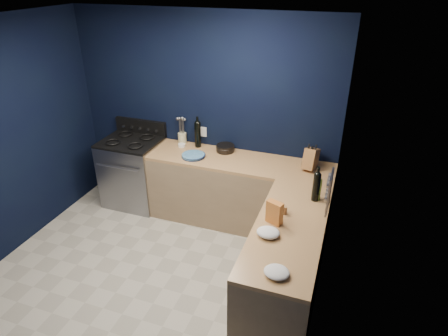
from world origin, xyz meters
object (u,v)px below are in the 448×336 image
at_px(gas_range, 134,173).
at_px(knife_block, 311,159).
at_px(utensil_crock, 182,138).
at_px(crouton_bag, 275,212).
at_px(plate_stack, 193,156).

distance_m(gas_range, knife_block, 2.44).
relative_size(utensil_crock, knife_block, 0.58).
height_order(knife_block, crouton_bag, knife_block).
distance_m(gas_range, crouton_bag, 2.54).
bearing_deg(crouton_bag, knife_block, 105.54).
distance_m(plate_stack, crouton_bag, 1.63).
relative_size(knife_block, crouton_bag, 1.09).
height_order(plate_stack, knife_block, knife_block).
bearing_deg(plate_stack, knife_block, 7.27).
height_order(gas_range, crouton_bag, crouton_bag).
bearing_deg(plate_stack, utensil_crock, 131.30).
height_order(gas_range, knife_block, knife_block).
bearing_deg(knife_block, plate_stack, -162.24).
distance_m(gas_range, utensil_crock, 0.86).
bearing_deg(crouton_bag, gas_range, 176.14).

